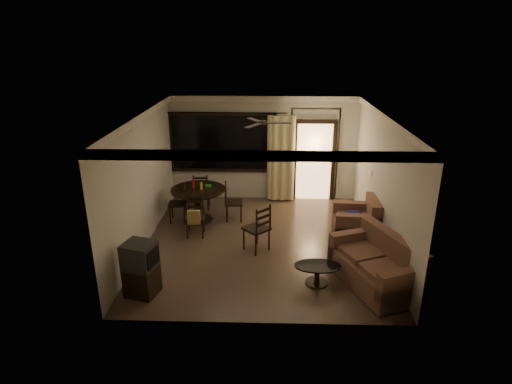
{
  "coord_description": "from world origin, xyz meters",
  "views": [
    {
      "loc": [
        0.14,
        -8.37,
        4.31
      ],
      "look_at": [
        -0.13,
        0.2,
        1.11
      ],
      "focal_mm": 30.0,
      "sensor_mm": 36.0,
      "label": 1
    }
  ],
  "objects_px": {
    "dining_table": "(198,196)",
    "armchair": "(358,223)",
    "dining_chair_north": "(202,198)",
    "sofa": "(377,266)",
    "dining_chair_west": "(179,210)",
    "dining_chair_east": "(233,209)",
    "dining_chair_south": "(195,223)",
    "tv_cabinet": "(141,269)",
    "coffee_table": "(317,271)",
    "side_chair": "(257,237)"
  },
  "relations": [
    {
      "from": "dining_chair_west",
      "to": "sofa",
      "type": "relative_size",
      "value": 0.49
    },
    {
      "from": "dining_chair_south",
      "to": "dining_chair_north",
      "type": "bearing_deg",
      "value": 90.0
    },
    {
      "from": "sofa",
      "to": "dining_chair_east",
      "type": "bearing_deg",
      "value": 113.66
    },
    {
      "from": "dining_table",
      "to": "coffee_table",
      "type": "relative_size",
      "value": 1.54
    },
    {
      "from": "dining_chair_east",
      "to": "armchair",
      "type": "bearing_deg",
      "value": -112.94
    },
    {
      "from": "dining_chair_west",
      "to": "side_chair",
      "type": "relative_size",
      "value": 0.91
    },
    {
      "from": "coffee_table",
      "to": "tv_cabinet",
      "type": "bearing_deg",
      "value": -172.07
    },
    {
      "from": "armchair",
      "to": "dining_table",
      "type": "bearing_deg",
      "value": 169.89
    },
    {
      "from": "dining_chair_west",
      "to": "armchair",
      "type": "distance_m",
      "value": 4.24
    },
    {
      "from": "dining_table",
      "to": "dining_chair_west",
      "type": "xyz_separation_m",
      "value": [
        -0.49,
        -0.05,
        -0.36
      ]
    },
    {
      "from": "dining_chair_west",
      "to": "dining_chair_east",
      "type": "bearing_deg",
      "value": 90.96
    },
    {
      "from": "dining_chair_north",
      "to": "side_chair",
      "type": "bearing_deg",
      "value": 119.75
    },
    {
      "from": "sofa",
      "to": "coffee_table",
      "type": "height_order",
      "value": "sofa"
    },
    {
      "from": "dining_chair_east",
      "to": "sofa",
      "type": "xyz_separation_m",
      "value": [
        2.83,
        -2.8,
        0.09
      ]
    },
    {
      "from": "tv_cabinet",
      "to": "side_chair",
      "type": "xyz_separation_m",
      "value": [
        1.95,
        1.67,
        -0.18
      ]
    },
    {
      "from": "dining_chair_east",
      "to": "dining_chair_north",
      "type": "distance_m",
      "value": 1.15
    },
    {
      "from": "dining_chair_east",
      "to": "side_chair",
      "type": "xyz_separation_m",
      "value": [
        0.62,
        -1.55,
        0.03
      ]
    },
    {
      "from": "dining_chair_south",
      "to": "coffee_table",
      "type": "bearing_deg",
      "value": -40.28
    },
    {
      "from": "armchair",
      "to": "coffee_table",
      "type": "relative_size",
      "value": 1.19
    },
    {
      "from": "dining_chair_south",
      "to": "armchair",
      "type": "relative_size",
      "value": 0.94
    },
    {
      "from": "dining_chair_east",
      "to": "sofa",
      "type": "height_order",
      "value": "same"
    },
    {
      "from": "dining_chair_west",
      "to": "dining_chair_north",
      "type": "bearing_deg",
      "value": 148.81
    },
    {
      "from": "dining_table",
      "to": "armchair",
      "type": "xyz_separation_m",
      "value": [
        3.66,
        -0.93,
        -0.25
      ]
    },
    {
      "from": "dining_chair_south",
      "to": "coffee_table",
      "type": "height_order",
      "value": "dining_chair_south"
    },
    {
      "from": "dining_chair_east",
      "to": "armchair",
      "type": "relative_size",
      "value": 0.94
    },
    {
      "from": "dining_chair_west",
      "to": "sofa",
      "type": "height_order",
      "value": "same"
    },
    {
      "from": "dining_table",
      "to": "dining_chair_east",
      "type": "xyz_separation_m",
      "value": [
        0.83,
        0.05,
        -0.36
      ]
    },
    {
      "from": "dining_table",
      "to": "dining_chair_west",
      "type": "height_order",
      "value": "dining_table"
    },
    {
      "from": "dining_chair_west",
      "to": "tv_cabinet",
      "type": "xyz_separation_m",
      "value": [
        -0.01,
        -3.12,
        0.21
      ]
    },
    {
      "from": "dining_chair_north",
      "to": "side_chair",
      "type": "xyz_separation_m",
      "value": [
        1.51,
        -2.28,
        0.03
      ]
    },
    {
      "from": "tv_cabinet",
      "to": "sofa",
      "type": "xyz_separation_m",
      "value": [
        4.16,
        0.43,
        -0.12
      ]
    },
    {
      "from": "dining_chair_east",
      "to": "dining_chair_south",
      "type": "relative_size",
      "value": 1.0
    },
    {
      "from": "armchair",
      "to": "side_chair",
      "type": "bearing_deg",
      "value": -161.45
    },
    {
      "from": "sofa",
      "to": "dining_chair_north",
      "type": "bearing_deg",
      "value": 114.8
    },
    {
      "from": "dining_chair_south",
      "to": "side_chair",
      "type": "xyz_separation_m",
      "value": [
        1.4,
        -0.64,
        0.01
      ]
    },
    {
      "from": "dining_chair_south",
      "to": "dining_chair_north",
      "type": "relative_size",
      "value": 1.0
    },
    {
      "from": "dining_chair_north",
      "to": "sofa",
      "type": "relative_size",
      "value": 0.49
    },
    {
      "from": "tv_cabinet",
      "to": "dining_chair_east",
      "type": "bearing_deg",
      "value": 82.96
    },
    {
      "from": "dining_table",
      "to": "armchair",
      "type": "relative_size",
      "value": 1.3
    },
    {
      "from": "tv_cabinet",
      "to": "armchair",
      "type": "distance_m",
      "value": 4.72
    },
    {
      "from": "armchair",
      "to": "coffee_table",
      "type": "bearing_deg",
      "value": -116.43
    },
    {
      "from": "dining_chair_east",
      "to": "side_chair",
      "type": "distance_m",
      "value": 1.67
    },
    {
      "from": "dining_chair_west",
      "to": "dining_chair_north",
      "type": "distance_m",
      "value": 0.95
    },
    {
      "from": "dining_chair_west",
      "to": "dining_chair_north",
      "type": "height_order",
      "value": "same"
    },
    {
      "from": "sofa",
      "to": "armchair",
      "type": "bearing_deg",
      "value": 68.44
    },
    {
      "from": "dining_chair_west",
      "to": "dining_chair_south",
      "type": "bearing_deg",
      "value": 30.39
    },
    {
      "from": "dining_table",
      "to": "dining_chair_south",
      "type": "distance_m",
      "value": 0.92
    },
    {
      "from": "dining_chair_west",
      "to": "armchair",
      "type": "xyz_separation_m",
      "value": [
        4.15,
        -0.88,
        0.11
      ]
    },
    {
      "from": "dining_chair_west",
      "to": "sofa",
      "type": "bearing_deg",
      "value": 53.39
    },
    {
      "from": "dining_table",
      "to": "tv_cabinet",
      "type": "relative_size",
      "value": 1.33
    }
  ]
}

